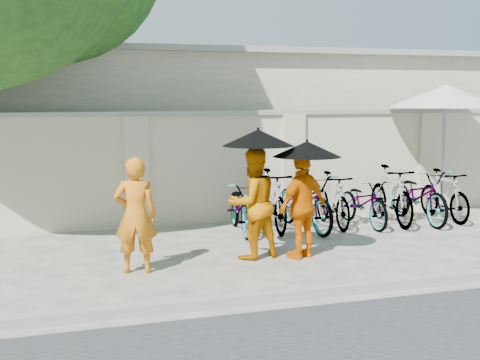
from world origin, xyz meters
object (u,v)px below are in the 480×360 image
object	(u,v)px
monk_center	(253,203)
patio_umbrella	(446,97)
monk_left	(135,215)
monk_right	(303,206)

from	to	relation	value
monk_center	patio_umbrella	xyz separation A→B (m)	(4.68, 2.10, 1.51)
monk_left	patio_umbrella	xyz separation A→B (m)	(6.44, 2.37, 1.54)
monk_right	patio_umbrella	xyz separation A→B (m)	(3.99, 2.31, 1.55)
monk_center	monk_right	size ratio (longest dim) A/B	1.05
monk_center	patio_umbrella	bearing A→B (deg)	-169.14
monk_right	patio_umbrella	distance (m)	4.86
monk_left	monk_right	bearing A→B (deg)	-164.55
patio_umbrella	monk_right	bearing A→B (deg)	-149.92
monk_right	monk_left	bearing A→B (deg)	-23.24
monk_left	patio_umbrella	world-z (taller)	patio_umbrella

